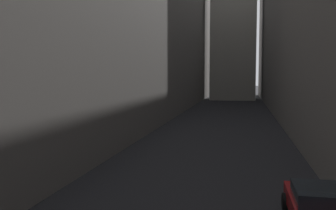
# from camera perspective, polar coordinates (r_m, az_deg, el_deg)

# --- Properties ---
(ground_plane) EXTENTS (264.00, 264.00, 0.00)m
(ground_plane) POSITION_cam_1_polar(r_m,az_deg,el_deg) (38.40, 8.05, -2.70)
(ground_plane) COLOR black
(building_block_left) EXTENTS (11.73, 108.00, 25.21)m
(building_block_left) POSITION_cam_1_polar(r_m,az_deg,el_deg) (42.92, -7.49, 14.96)
(building_block_left) COLOR slate
(building_block_left) RESTS_ON ground
(parked_car_right_far) EXTENTS (2.00, 4.36, 1.33)m
(parked_car_right_far) POSITION_cam_1_polar(r_m,az_deg,el_deg) (13.30, 21.67, -13.81)
(parked_car_right_far) COLOR maroon
(parked_car_right_far) RESTS_ON ground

